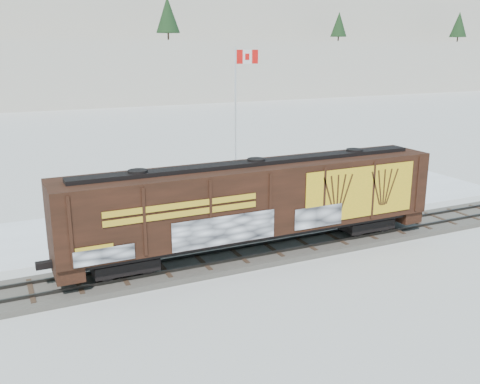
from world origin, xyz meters
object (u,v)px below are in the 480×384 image
hopper_railcar (256,200)px  car_dark (311,192)px  car_silver (230,198)px  car_white (187,214)px  flagpole (237,140)px

hopper_railcar → car_dark: 11.48m
hopper_railcar → car_dark: hopper_railcar is taller
car_dark → car_silver: bearing=71.8°
car_white → car_dark: size_ratio=0.99×
car_silver → car_dark: 6.13m
car_white → car_silver: bearing=-54.3°
car_white → car_dark: car_white is taller
car_silver → car_white: bearing=142.5°
car_white → car_dark: (9.87, 1.41, -0.08)m
hopper_railcar → flagpole: 13.56m
hopper_railcar → car_silver: bearing=74.9°
flagpole → car_dark: size_ratio=2.35×
flagpole → car_silver: (-2.63, -4.45, -3.07)m
flagpole → car_white: (-6.41, -6.47, -3.11)m
car_silver → flagpole: bearing=-6.2°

